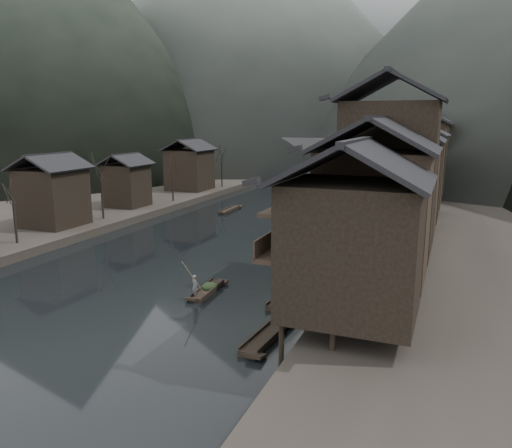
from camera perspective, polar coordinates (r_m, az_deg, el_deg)
The scene contains 13 objects.
water at distance 42.44m, azimuth -10.92°, elevation -6.21°, with size 300.00×300.00×0.00m, color black.
left_bank at distance 94.13m, azimuth -15.88°, elevation 3.91°, with size 40.00×200.00×1.20m, color #2D2823.
stilt_houses at distance 53.65m, azimuth 16.66°, elevation 6.94°, with size 9.00×67.60×16.74m.
left_houses at distance 69.10m, azimuth -16.55°, elevation 5.32°, with size 8.10×53.20×8.73m.
bare_trees at distance 65.66m, azimuth -15.03°, elevation 5.29°, with size 3.45×60.52×6.90m.
moored_sampans at distance 57.03m, azimuth 10.99°, elevation -1.30°, with size 3.22×61.68×0.47m.
midriver_boats at distance 81.93m, azimuth 5.73°, elevation 2.88°, with size 17.19×31.86×0.45m.
stone_bridge at distance 108.37m, azimuth 10.00°, elevation 7.59°, with size 40.00×6.00×9.00m.
hills at distance 204.02m, azimuth 18.31°, elevation 21.76°, with size 320.00×380.00×108.45m.
hero_sampan at distance 38.71m, azimuth -5.53°, elevation -7.53°, with size 1.42×5.08×0.44m.
cargo_heap at distance 38.71m, azimuth -5.36°, elevation -6.64°, with size 1.11×1.45×0.66m, color black.
boatman at distance 36.95m, azimuth -7.01°, elevation -6.72°, with size 0.63×0.41×1.73m, color #5F5F61.
bamboo_pole at distance 36.06m, azimuth -6.84°, elevation -2.55°, with size 0.06×0.06×4.63m, color #8C7A51.
Camera 1 is at (22.07, -33.80, 13.11)m, focal length 35.00 mm.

